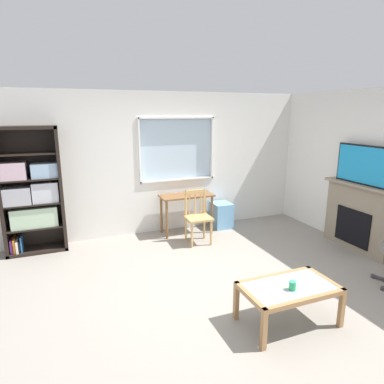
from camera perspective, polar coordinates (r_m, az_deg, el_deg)
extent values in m
cube|color=gray|center=(4.47, 3.85, -15.92)|extent=(6.51, 5.64, 0.02)
cube|color=silver|center=(6.30, -5.17, -2.29)|extent=(5.51, 0.12, 0.94)
cube|color=silver|center=(6.06, -5.55, 14.80)|extent=(5.51, 0.12, 0.44)
cube|color=silver|center=(5.86, -20.48, 6.19)|extent=(2.35, 0.12, 1.16)
cube|color=silver|center=(6.86, 9.98, 7.81)|extent=(1.76, 0.12, 1.16)
cube|color=silver|center=(6.20, -2.76, 7.39)|extent=(1.41, 0.02, 1.16)
cube|color=white|center=(6.22, -2.49, 2.14)|extent=(1.47, 0.06, 0.03)
cube|color=white|center=(6.10, -2.60, 12.62)|extent=(1.47, 0.06, 0.03)
cube|color=white|center=(5.94, -9.01, 6.97)|extent=(0.03, 0.06, 1.16)
cube|color=white|center=(6.39, 3.47, 7.57)|extent=(0.03, 0.06, 1.16)
cube|color=black|center=(5.76, -29.99, -0.21)|extent=(0.05, 0.38, 1.99)
cube|color=black|center=(5.70, -21.54, 0.53)|extent=(0.05, 0.38, 1.99)
cube|color=black|center=(5.59, -26.82, 9.86)|extent=(0.90, 0.38, 0.05)
cube|color=black|center=(5.99, -24.83, -8.90)|extent=(0.90, 0.38, 0.05)
cube|color=black|center=(5.89, -25.68, 0.54)|extent=(0.90, 0.02, 1.99)
cube|color=black|center=(5.86, -25.21, -5.38)|extent=(0.85, 0.36, 0.02)
cube|color=black|center=(5.76, -25.59, -1.72)|extent=(0.85, 0.36, 0.02)
cube|color=black|center=(5.68, -25.99, 2.06)|extent=(0.85, 0.36, 0.02)
cube|color=black|center=(5.62, -26.40, 5.93)|extent=(0.85, 0.36, 0.02)
cube|color=#B7D6B2|center=(5.81, -25.38, -3.84)|extent=(0.67, 0.29, 0.31)
cube|color=#B2B2BC|center=(5.74, -27.76, -0.53)|extent=(0.38, 0.33, 0.26)
cube|color=silver|center=(5.70, -23.86, 0.05)|extent=(0.38, 0.28, 0.31)
cube|color=beige|center=(5.67, -28.38, 3.24)|extent=(0.36, 0.32, 0.26)
cube|color=#9EBCDB|center=(5.63, -24.00, 3.47)|extent=(0.38, 0.28, 0.23)
cube|color=purple|center=(5.97, -28.53, -8.05)|extent=(0.03, 0.24, 0.21)
cube|color=orange|center=(5.96, -28.13, -7.97)|extent=(0.03, 0.27, 0.23)
cube|color=white|center=(5.96, -27.75, -8.11)|extent=(0.03, 0.30, 0.19)
cube|color=black|center=(5.96, -27.43, -8.10)|extent=(0.02, 0.22, 0.18)
cube|color=#286BB2|center=(5.94, -27.18, -7.79)|extent=(0.02, 0.25, 0.25)
cube|color=brown|center=(6.03, -0.95, -0.60)|extent=(0.97, 0.43, 0.03)
cylinder|color=brown|center=(5.84, -4.35, -4.81)|extent=(0.04, 0.04, 0.70)
cylinder|color=brown|center=(6.14, 3.42, -3.87)|extent=(0.04, 0.04, 0.70)
cylinder|color=brown|center=(6.15, -5.28, -3.89)|extent=(0.04, 0.04, 0.70)
cylinder|color=brown|center=(6.43, 2.17, -3.05)|extent=(0.04, 0.04, 0.70)
cube|color=tan|center=(5.61, 1.09, -4.46)|extent=(0.44, 0.42, 0.04)
cylinder|color=tan|center=(5.49, -0.02, -7.45)|extent=(0.04, 0.04, 0.43)
cylinder|color=tan|center=(5.61, 3.29, -7.03)|extent=(0.04, 0.04, 0.43)
cylinder|color=tan|center=(5.78, -1.07, -6.37)|extent=(0.04, 0.04, 0.43)
cylinder|color=tan|center=(5.89, 2.10, -6.00)|extent=(0.04, 0.04, 0.43)
cylinder|color=tan|center=(5.64, -1.09, -1.99)|extent=(0.04, 0.04, 0.45)
cylinder|color=tan|center=(5.75, 2.14, -1.69)|extent=(0.04, 0.04, 0.45)
cube|color=tan|center=(5.64, 0.55, 0.07)|extent=(0.36, 0.05, 0.06)
cylinder|color=tan|center=(5.67, -0.46, -2.22)|extent=(0.02, 0.02, 0.35)
cylinder|color=tan|center=(5.70, 0.54, -2.13)|extent=(0.02, 0.02, 0.35)
cylinder|color=tan|center=(5.73, 1.53, -2.03)|extent=(0.02, 0.02, 0.35)
cube|color=#72ADDB|center=(6.49, 5.03, -3.93)|extent=(0.35, 0.40, 0.48)
cube|color=gray|center=(5.99, 26.60, -4.04)|extent=(0.18, 1.19, 1.05)
cube|color=black|center=(5.96, 25.85, -5.41)|extent=(0.03, 0.66, 0.58)
cube|color=gray|center=(5.85, 27.03, 1.02)|extent=(0.26, 1.29, 0.04)
cube|color=black|center=(5.79, 27.38, 4.17)|extent=(0.05, 0.98, 0.61)
cube|color=#198CCC|center=(5.77, 27.19, 4.16)|extent=(0.01, 0.93, 0.56)
cylinder|color=#38383D|center=(4.97, 29.92, -14.16)|extent=(0.05, 0.05, 0.05)
cube|color=#38383D|center=(5.22, 30.12, -12.83)|extent=(0.15, 0.27, 0.03)
cylinder|color=#38383D|center=(5.25, 28.61, -12.55)|extent=(0.05, 0.05, 0.05)
cube|color=#8C9E99|center=(3.73, 16.36, -15.29)|extent=(0.90, 0.48, 0.02)
cube|color=#A37547|center=(3.56, 19.04, -17.23)|extent=(1.00, 0.05, 0.05)
cube|color=#A37547|center=(3.92, 13.92, -13.88)|extent=(1.00, 0.05, 0.05)
cube|color=#A37547|center=(3.49, 9.90, -17.30)|extent=(0.05, 0.58, 0.05)
cube|color=#A37547|center=(4.02, 21.84, -13.77)|extent=(0.05, 0.58, 0.05)
cube|color=#A37547|center=(3.43, 12.21, -22.41)|extent=(0.05, 0.05, 0.38)
cube|color=#A37547|center=(3.96, 24.27, -18.00)|extent=(0.05, 0.05, 0.38)
cube|color=#A37547|center=(3.80, 7.58, -18.29)|extent=(0.05, 0.05, 0.38)
cube|color=#A37547|center=(4.29, 19.10, -15.00)|extent=(0.05, 0.05, 0.38)
cylinder|color=#33B770|center=(3.64, 16.87, -15.12)|extent=(0.07, 0.07, 0.09)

